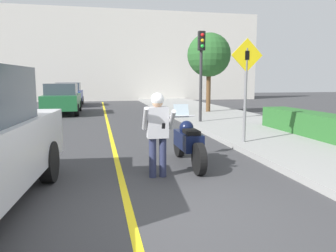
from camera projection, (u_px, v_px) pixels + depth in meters
The scene contains 12 objects.
ground_plane at pixel (175, 218), 4.50m from camera, with size 80.00×80.00×0.00m, color #38383A.
sidewalk_curb at pixel (306, 143), 9.36m from camera, with size 4.40×44.00×0.15m.
road_center_line at pixel (112, 141), 10.19m from camera, with size 0.12×36.00×0.01m.
building_backdrop at pixel (108, 56), 29.11m from camera, with size 28.00×1.20×7.99m.
motorcycle at pixel (188, 142), 7.26m from camera, with size 0.62×2.27×1.31m.
person_biker at pixel (158, 127), 6.26m from camera, with size 0.59×0.46×1.64m.
crossing_sign at pixel (246, 81), 8.96m from camera, with size 0.91×0.08×2.84m.
traffic_light at pixel (201, 59), 13.33m from camera, with size 0.26×0.30×3.67m.
hedge_row at pixel (322, 126), 9.86m from camera, with size 0.90×5.65×0.71m.
street_tree at pixel (209, 55), 17.56m from camera, with size 2.33×2.33×4.22m.
parked_car_green at pixel (62, 99), 18.00m from camera, with size 1.88×4.20×1.68m.
parked_car_blue at pixel (69, 94), 23.61m from camera, with size 1.88×4.20×1.68m.
Camera 1 is at (-1.00, -4.17, 1.88)m, focal length 35.00 mm.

